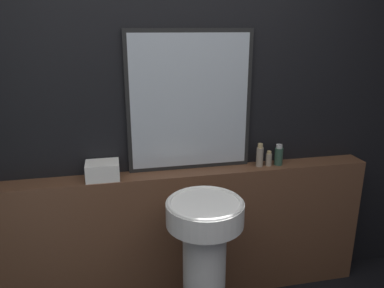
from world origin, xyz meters
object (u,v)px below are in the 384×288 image
at_px(mirror, 190,102).
at_px(conditioner_bottle, 269,159).
at_px(towel_stack, 103,170).
at_px(shampoo_bottle, 260,156).
at_px(pedestal_sink, 204,258).
at_px(lotion_bottle, 279,155).

xyz_separation_m(mirror, conditioner_bottle, (0.53, -0.07, -0.40)).
height_order(mirror, conditioner_bottle, mirror).
bearing_deg(towel_stack, shampoo_bottle, 0.00).
bearing_deg(pedestal_sink, mirror, 87.81).
bearing_deg(pedestal_sink, shampoo_bottle, 41.43).
relative_size(conditioner_bottle, lotion_bottle, 0.71).
relative_size(towel_stack, shampoo_bottle, 1.27).
bearing_deg(lotion_bottle, shampoo_bottle, 180.00).
height_order(mirror, towel_stack, mirror).
xyz_separation_m(shampoo_bottle, lotion_bottle, (0.14, 0.00, -0.01)).
bearing_deg(mirror, towel_stack, -173.24).
xyz_separation_m(pedestal_sink, conditioner_bottle, (0.54, 0.42, 0.41)).
bearing_deg(mirror, pedestal_sink, -92.19).
xyz_separation_m(mirror, shampoo_bottle, (0.46, -0.07, -0.37)).
xyz_separation_m(pedestal_sink, shampoo_bottle, (0.48, 0.42, 0.44)).
bearing_deg(towel_stack, mirror, 6.76).
bearing_deg(mirror, lotion_bottle, -6.35).
xyz_separation_m(towel_stack, lotion_bottle, (1.16, 0.00, 0.01)).
bearing_deg(conditioner_bottle, lotion_bottle, 0.00).
height_order(towel_stack, lotion_bottle, lotion_bottle).
height_order(mirror, lotion_bottle, mirror).
height_order(towel_stack, shampoo_bottle, shampoo_bottle).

